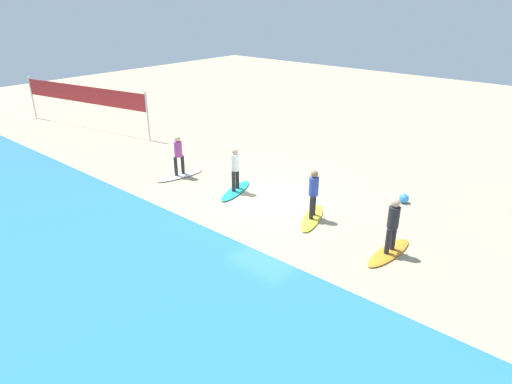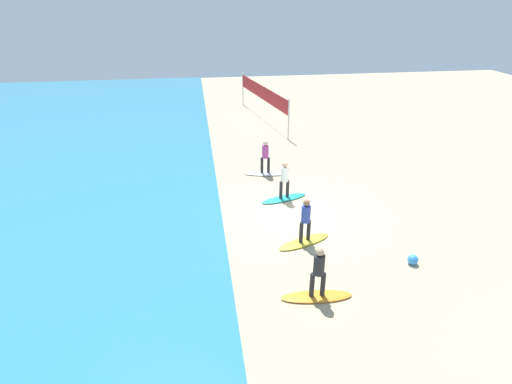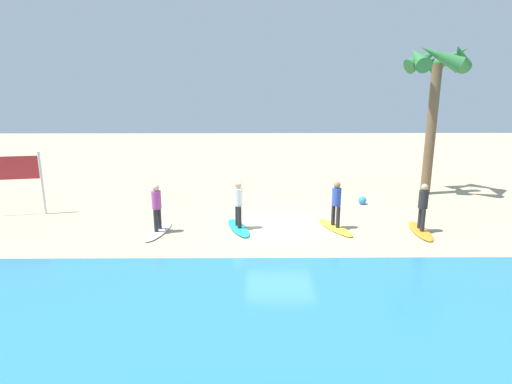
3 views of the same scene
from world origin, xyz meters
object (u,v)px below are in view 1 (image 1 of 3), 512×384
Objects in this scene: surfboard_teal at (236,191)px; surfer_orange at (393,222)px; surfboard_yellow at (312,218)px; surfer_teal at (235,166)px; beach_ball at (404,198)px; surfer_white at (178,152)px; surfer_yellow at (314,190)px; volleyball_net at (84,96)px; surfboard_white at (180,175)px; surfboard_orange at (389,252)px.

surfer_orange is at bearing 69.88° from surfboard_teal.
surfer_teal is (3.46, 0.01, 0.99)m from surfboard_yellow.
surfer_white is at bearing 23.93° from beach_ball.
surfer_yellow is 0.18× the size of volleyball_net.
surfer_orange is 1.00× the size of surfer_yellow.
surfer_yellow and surfer_teal have the same top height.
beach_ball reaches higher than surfboard_yellow.
surfboard_yellow is 3.60m from surfer_teal.
surfer_yellow is at bearing 61.05° from beach_ball.
surfer_orange reaches higher than surfboard_yellow.
surfboard_white is at bearing 23.93° from beach_ball.
surfboard_teal is at bearing 175.05° from volleyball_net.
surfer_teal reaches higher than surfboard_white.
beach_ball is at bearing -72.19° from surfer_orange.
surfer_orange is at bearing 172.48° from surfer_yellow.
surfboard_teal is 0.99m from surfer_teal.
surfboard_white is at bearing 171.47° from volleyball_net.
surfer_teal is at bearing 106.75° from surfboard_white.
surfer_teal is at bearing -89.62° from surfboard_orange.
surfboard_yellow is at bearing -7.52° from surfer_orange.
surfboard_yellow is at bearing -176.69° from surfer_white.
volleyball_net is 26.00× the size of beach_ball.
surfboard_yellow is at bearing 73.39° from surfboard_teal.
beach_ball is at bearing -158.42° from surfboard_orange.
surfboard_orange is 9.21m from surfer_white.
surfer_teal is (3.46, 0.01, 0.00)m from surfer_yellow.
surfer_orange is at bearing 61.55° from surfboard_yellow.
surfer_orange is at bearing 176.61° from surfer_teal.
surfboard_orange is at bearing 99.37° from surfboard_white.
volleyball_net is (12.16, -1.05, 1.74)m from surfboard_teal.
surfer_white is (9.16, -0.02, 0.00)m from surfer_orange.
surfboard_teal is at bearing -110.81° from surfboard_yellow.
surfer_yellow is 0.78× the size of surfboard_teal.
surfboard_yellow is 1.00× the size of surfboard_white.
surfboard_yellow is at bearing -179.88° from surfer_teal.
volleyball_net is at bearing -89.01° from surfboard_white.
surfboard_orange is 1.28× the size of surfer_white.
surfer_white is 8.80m from beach_ball.
surfboard_white is (2.79, 0.35, -0.99)m from surfer_teal.
surfboard_orange is at bearing 179.85° from surfer_white.
surfer_orange reaches higher than surfboard_white.
surfer_orange and surfer_yellow have the same top height.
surfboard_white is (2.79, 0.35, 0.00)m from surfboard_teal.
surfer_yellow and surfer_white have the same top height.
surfer_yellow is 6.33m from surfboard_white.
surfer_teal is 0.18× the size of volleyball_net.
surfer_white is 0.18× the size of volleyball_net.
surfboard_white is 0.99m from surfer_white.
surfer_yellow is (2.91, -0.38, 0.00)m from surfer_orange.
beach_ball is (-5.22, -3.20, 0.13)m from surfboard_teal.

